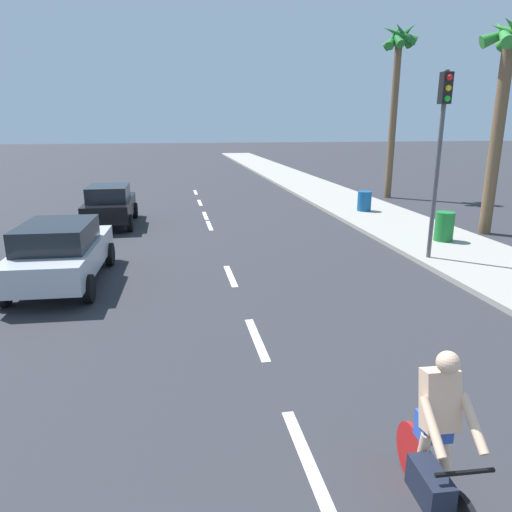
% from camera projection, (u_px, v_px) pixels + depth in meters
% --- Properties ---
extents(ground_plane, '(160.00, 160.00, 0.00)m').
position_uv_depth(ground_plane, '(205.00, 215.00, 20.62)').
color(ground_plane, '#2D2D33').
extents(sidewalk_strip, '(3.60, 80.00, 0.14)m').
position_uv_depth(sidewalk_strip, '(345.00, 202.00, 23.73)').
color(sidewalk_strip, '#9E998E').
rests_on(sidewalk_strip, ground).
extents(lane_stripe_1, '(0.16, 1.80, 0.01)m').
position_uv_depth(lane_stripe_1, '(305.00, 455.00, 5.68)').
color(lane_stripe_1, white).
rests_on(lane_stripe_1, ground).
extents(lane_stripe_2, '(0.16, 1.80, 0.01)m').
position_uv_depth(lane_stripe_2, '(257.00, 339.00, 8.76)').
color(lane_stripe_2, white).
rests_on(lane_stripe_2, ground).
extents(lane_stripe_3, '(0.16, 1.80, 0.01)m').
position_uv_depth(lane_stripe_3, '(230.00, 276.00, 12.38)').
color(lane_stripe_3, white).
rests_on(lane_stripe_3, ground).
extents(lane_stripe_4, '(0.16, 1.80, 0.01)m').
position_uv_depth(lane_stripe_4, '(209.00, 225.00, 18.49)').
color(lane_stripe_4, white).
rests_on(lane_stripe_4, ground).
extents(lane_stripe_5, '(0.16, 1.80, 0.01)m').
position_uv_depth(lane_stripe_5, '(205.00, 216.00, 20.46)').
color(lane_stripe_5, white).
rests_on(lane_stripe_5, ground).
extents(lane_stripe_6, '(0.16, 1.80, 0.01)m').
position_uv_depth(lane_stripe_6, '(200.00, 203.00, 23.82)').
color(lane_stripe_6, white).
rests_on(lane_stripe_6, ground).
extents(lane_stripe_7, '(0.16, 1.80, 0.01)m').
position_uv_depth(lane_stripe_7, '(196.00, 192.00, 27.39)').
color(lane_stripe_7, white).
rests_on(lane_stripe_7, ground).
extents(cyclist, '(0.63, 1.71, 1.82)m').
position_uv_depth(cyclist, '(436.00, 447.00, 4.57)').
color(cyclist, black).
rests_on(cyclist, ground).
extents(parked_car_silver, '(2.13, 4.33, 1.57)m').
position_uv_depth(parked_car_silver, '(61.00, 251.00, 11.54)').
color(parked_car_silver, '#B7BABF').
rests_on(parked_car_silver, ground).
extents(parked_car_black, '(1.86, 3.95, 1.57)m').
position_uv_depth(parked_car_black, '(110.00, 204.00, 18.34)').
color(parked_car_black, black).
rests_on(parked_car_black, ground).
extents(palm_tree_mid, '(1.76, 1.84, 7.44)m').
position_uv_depth(palm_tree_mid, '(504.00, 80.00, 15.77)').
color(palm_tree_mid, brown).
rests_on(palm_tree_mid, ground).
extents(palm_tree_far, '(1.90, 1.79, 8.85)m').
position_uv_depth(palm_tree_far, '(397.00, 66.00, 23.70)').
color(palm_tree_far, brown).
rests_on(palm_tree_far, ground).
extents(traffic_signal, '(0.28, 0.33, 5.20)m').
position_uv_depth(traffic_signal, '(441.00, 133.00, 12.67)').
color(traffic_signal, '#4C4C51').
rests_on(traffic_signal, ground).
extents(trash_bin_near, '(0.60, 0.60, 0.95)m').
position_uv_depth(trash_bin_near, '(444.00, 226.00, 15.42)').
color(trash_bin_near, '#19722D').
rests_on(trash_bin_near, sidewalk_strip).
extents(trash_bin_far, '(0.60, 0.60, 0.85)m').
position_uv_depth(trash_bin_far, '(364.00, 201.00, 20.74)').
color(trash_bin_far, '#14518C').
rests_on(trash_bin_far, sidewalk_strip).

